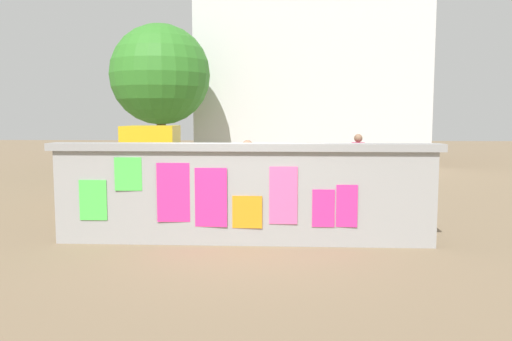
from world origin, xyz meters
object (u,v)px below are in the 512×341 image
object	(u,v)px
bicycle_near	(321,209)
person_walking	(248,173)
tree_roadside	(160,75)
auto_rickshaw_truck	(194,166)
person_bystander	(358,158)
motorcycle	(352,188)

from	to	relation	value
bicycle_near	person_walking	size ratio (longest dim) A/B	1.04
person_walking	tree_roadside	distance (m)	10.91
auto_rickshaw_truck	person_walking	size ratio (longest dim) A/B	2.29
bicycle_near	person_bystander	size ratio (longest dim) A/B	1.04
person_bystander	tree_roadside	size ratio (longest dim) A/B	0.29
auto_rickshaw_truck	motorcycle	bearing A→B (deg)	-9.21
auto_rickshaw_truck	bicycle_near	xyz separation A→B (m)	(2.83, -2.75, -0.54)
person_walking	person_bystander	xyz separation A→B (m)	(2.64, 3.80, 0.00)
bicycle_near	tree_roadside	bearing A→B (deg)	117.93
motorcycle	person_walking	bearing A→B (deg)	-140.65
auto_rickshaw_truck	bicycle_near	bearing A→B (deg)	-44.21
motorcycle	tree_roadside	distance (m)	10.60
bicycle_near	auto_rickshaw_truck	bearing A→B (deg)	135.79
person_walking	tree_roadside	size ratio (longest dim) A/B	0.29
person_walking	tree_roadside	xyz separation A→B (m)	(-4.00, 9.79, 2.68)
person_bystander	tree_roadside	distance (m)	9.33
motorcycle	bicycle_near	xyz separation A→B (m)	(-0.86, -2.15, -0.10)
tree_roadside	auto_rickshaw_truck	bearing A→B (deg)	-70.99
auto_rickshaw_truck	bicycle_near	size ratio (longest dim) A/B	2.19
auto_rickshaw_truck	tree_roadside	bearing A→B (deg)	109.01
person_walking	tree_roadside	bearing A→B (deg)	112.22
motorcycle	bicycle_near	size ratio (longest dim) A/B	1.12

